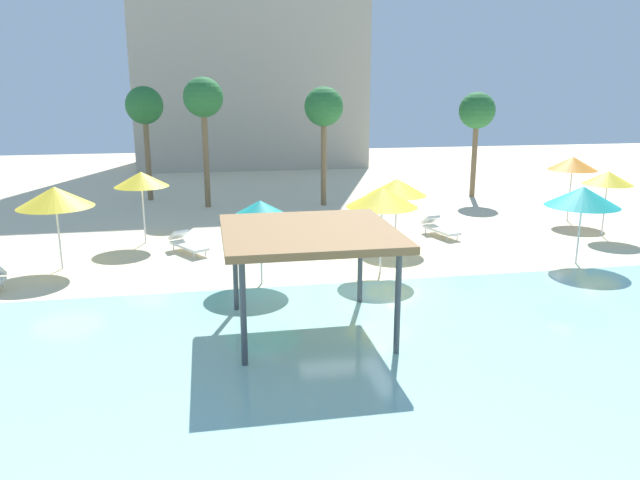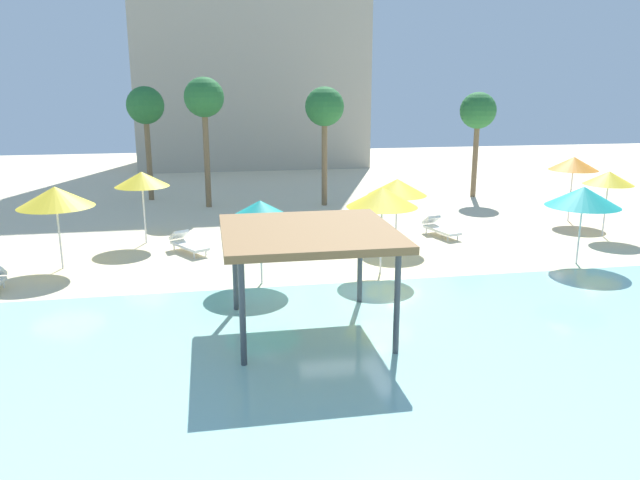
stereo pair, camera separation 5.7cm
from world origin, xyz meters
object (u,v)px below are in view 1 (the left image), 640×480
at_px(beach_umbrella_yellow_5, 382,197).
at_px(palm_tree_3, 324,109).
at_px(beach_umbrella_teal_4, 260,211).
at_px(lounge_chair_4, 187,243).
at_px(shade_pavilion, 309,236).
at_px(palm_tree_0, 477,113).
at_px(beach_umbrella_yellow_7, 608,178).
at_px(beach_umbrella_teal_0, 583,197).
at_px(beach_umbrella_orange_6, 573,163).
at_px(beach_umbrella_yellow_2, 141,179).
at_px(palm_tree_2, 203,100).
at_px(beach_umbrella_yellow_3, 397,187).
at_px(beach_umbrella_yellow_1, 55,197).
at_px(lounge_chair_1, 439,227).
at_px(palm_tree_1, 144,108).
at_px(lounge_chair_0, 346,239).

distance_m(beach_umbrella_yellow_5, palm_tree_3, 11.70).
bearing_deg(beach_umbrella_teal_4, lounge_chair_4, 119.87).
xyz_separation_m(shade_pavilion, palm_tree_0, (11.75, 16.74, 2.02)).
distance_m(beach_umbrella_yellow_5, beach_umbrella_yellow_7, 10.64).
relative_size(lounge_chair_4, palm_tree_0, 0.35).
height_order(shade_pavilion, beach_umbrella_teal_0, beach_umbrella_teal_0).
bearing_deg(beach_umbrella_orange_6, beach_umbrella_teal_0, -119.52).
xyz_separation_m(beach_umbrella_yellow_2, beach_umbrella_teal_4, (3.95, -5.74, -0.21)).
relative_size(beach_umbrella_yellow_5, palm_tree_2, 0.45).
xyz_separation_m(beach_umbrella_teal_0, beach_umbrella_yellow_7, (3.29, 3.38, 0.03)).
distance_m(beach_umbrella_yellow_3, lounge_chair_4, 7.98).
relative_size(beach_umbrella_teal_0, palm_tree_2, 0.42).
bearing_deg(palm_tree_0, lounge_chair_4, -149.76).
height_order(beach_umbrella_yellow_1, lounge_chair_1, beach_umbrella_yellow_1).
relative_size(lounge_chair_1, palm_tree_0, 0.36).
height_order(beach_umbrella_yellow_1, lounge_chair_4, beach_umbrella_yellow_1).
distance_m(beach_umbrella_yellow_3, lounge_chair_1, 3.20).
bearing_deg(palm_tree_1, lounge_chair_1, -40.09).
bearing_deg(beach_umbrella_yellow_7, beach_umbrella_orange_6, 85.68).
relative_size(beach_umbrella_yellow_2, lounge_chair_0, 1.44).
bearing_deg(beach_umbrella_yellow_2, beach_umbrella_teal_0, -20.59).
relative_size(lounge_chair_4, palm_tree_1, 0.33).
height_order(beach_umbrella_yellow_5, palm_tree_1, palm_tree_1).
bearing_deg(lounge_chair_1, beach_umbrella_orange_6, 87.95).
xyz_separation_m(beach_umbrella_yellow_1, lounge_chair_4, (4.03, 1.34, -2.09)).
relative_size(lounge_chair_0, palm_tree_2, 0.31).
bearing_deg(beach_umbrella_yellow_5, palm_tree_1, 119.95).
bearing_deg(palm_tree_1, lounge_chair_0, -54.59).
xyz_separation_m(shade_pavilion, beach_umbrella_teal_4, (-0.83, 3.94, -0.18)).
height_order(shade_pavilion, palm_tree_0, palm_tree_0).
xyz_separation_m(beach_umbrella_yellow_2, palm_tree_1, (-0.53, 9.24, 2.27)).
xyz_separation_m(beach_umbrella_yellow_1, lounge_chair_1, (13.97, 2.05, -2.09)).
height_order(beach_umbrella_yellow_7, palm_tree_1, palm_tree_1).
relative_size(shade_pavilion, lounge_chair_4, 2.14).
bearing_deg(beach_umbrella_teal_4, beach_umbrella_teal_0, 1.09).
bearing_deg(beach_umbrella_yellow_1, beach_umbrella_yellow_3, 3.82).
bearing_deg(lounge_chair_0, beach_umbrella_orange_6, 101.58).
distance_m(beach_umbrella_teal_0, beach_umbrella_yellow_7, 4.71).
distance_m(lounge_chair_4, palm_tree_1, 11.93).
bearing_deg(lounge_chair_4, beach_umbrella_teal_4, -1.42).
relative_size(beach_umbrella_teal_4, beach_umbrella_orange_6, 0.91).
height_order(beach_umbrella_teal_4, lounge_chair_1, beach_umbrella_teal_4).
height_order(lounge_chair_0, lounge_chair_1, same).
height_order(beach_umbrella_teal_4, palm_tree_1, palm_tree_1).
relative_size(beach_umbrella_yellow_3, lounge_chair_4, 1.32).
bearing_deg(palm_tree_1, palm_tree_3, -19.48).
bearing_deg(shade_pavilion, lounge_chair_0, 70.68).
bearing_deg(palm_tree_3, palm_tree_0, 6.14).
bearing_deg(palm_tree_2, shade_pavilion, -81.86).
height_order(lounge_chair_4, palm_tree_3, palm_tree_3).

